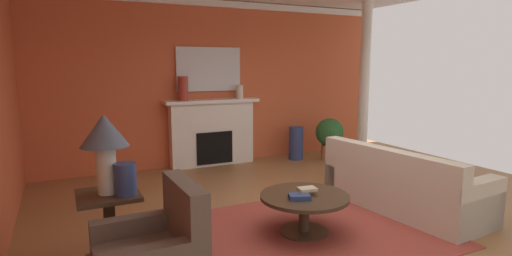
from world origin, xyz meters
name	(u,v)px	position (x,y,z in m)	size (l,w,h in m)	color
ground_plane	(310,221)	(0.00, 0.00, 0.00)	(8.70, 8.70, 0.00)	olive
wall_fireplace	(213,83)	(0.00, 3.41, 1.54)	(7.09, 0.12, 3.08)	#C65633
crown_moulding	(213,3)	(0.00, 3.33, 3.00)	(7.09, 0.08, 0.12)	white
area_rug	(304,232)	(-0.26, -0.26, 0.01)	(3.01, 2.32, 0.01)	#993D33
fireplace	(212,134)	(-0.11, 3.20, 0.59)	(1.80, 0.35, 1.25)	white
mantel_mirror	(209,69)	(-0.11, 3.32, 1.81)	(1.25, 0.04, 0.81)	silver
sofa	(402,188)	(1.30, -0.18, 0.30)	(1.11, 2.18, 0.85)	beige
coffee_table	(304,205)	(-0.26, -0.26, 0.34)	(1.00, 1.00, 0.45)	#3D2D1E
side_table	(110,224)	(-2.31, -0.05, 0.40)	(0.56, 0.56, 0.70)	#3D2D1E
table_lamp	(105,138)	(-2.31, -0.05, 1.22)	(0.44, 0.44, 0.75)	beige
vase_mantel_right	(240,92)	(0.44, 3.15, 1.38)	(0.14, 0.14, 0.26)	beige
vase_on_side_table	(126,179)	(-2.16, -0.17, 0.85)	(0.20, 0.20, 0.30)	navy
vase_mantel_left	(183,89)	(-0.66, 3.15, 1.47)	(0.18, 0.18, 0.44)	#9E3328
vase_tall_corner	(296,143)	(1.56, 2.90, 0.33)	(0.29, 0.29, 0.66)	navy
book_red_cover	(299,197)	(-0.39, -0.36, 0.48)	(0.23, 0.16, 0.05)	navy
book_art_folio	(307,189)	(-0.24, -0.28, 0.52)	(0.20, 0.14, 0.03)	tan
potted_plant	(329,135)	(2.16, 2.60, 0.49)	(0.56, 0.56, 0.83)	#A8754C
column_white	(364,83)	(2.76, 2.32, 1.54)	(0.20, 0.20, 3.08)	white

